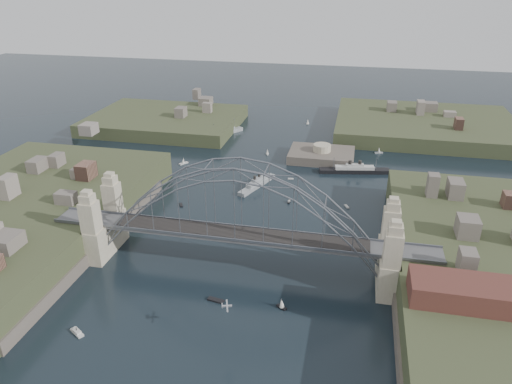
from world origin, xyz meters
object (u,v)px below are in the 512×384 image
object	(u,v)px
naval_cruiser_far	(224,132)
ocean_liner	(354,170)
fort_island	(321,160)
wharf_shed	(470,293)
bridge	(238,217)
naval_cruiser_near	(257,184)

from	to	relation	value
naval_cruiser_far	ocean_liner	xyz separation A→B (m)	(51.58, -29.21, -0.06)
ocean_liner	fort_island	bearing A→B (deg)	139.73
naval_cruiser_far	wharf_shed	bearing A→B (deg)	-55.13
bridge	naval_cruiser_near	xyz separation A→B (m)	(-5.04, 43.01, -11.51)
bridge	fort_island	world-z (taller)	bridge
naval_cruiser_near	bridge	bearing A→B (deg)	-83.32
wharf_shed	ocean_liner	xyz separation A→B (m)	(-20.54, 74.29, -9.14)
wharf_shed	naval_cruiser_far	xyz separation A→B (m)	(-72.12, 103.50, -9.08)
wharf_shed	naval_cruiser_far	bearing A→B (deg)	124.87
fort_island	naval_cruiser_near	xyz separation A→B (m)	(-17.04, -26.99, 1.15)
naval_cruiser_far	ocean_liner	size ratio (longest dim) A/B	0.69
naval_cruiser_far	bridge	bearing A→B (deg)	-72.56
fort_island	ocean_liner	bearing A→B (deg)	-40.27
wharf_shed	naval_cruiser_near	distance (m)	75.76
bridge	naval_cruiser_far	bearing A→B (deg)	107.44
fort_island	naval_cruiser_far	distance (m)	44.63
naval_cruiser_near	naval_cruiser_far	bearing A→B (deg)	116.40
bridge	naval_cruiser_near	world-z (taller)	bridge
fort_island	naval_cruiser_far	xyz separation A→B (m)	(-40.12, 19.50, 1.26)
bridge	fort_island	bearing A→B (deg)	80.27
ocean_liner	bridge	bearing A→B (deg)	-111.26
fort_island	ocean_liner	world-z (taller)	fort_island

